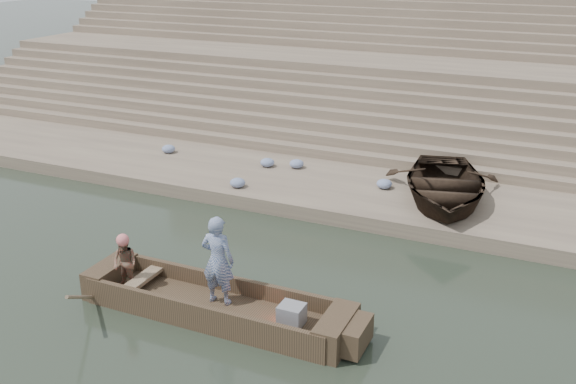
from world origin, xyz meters
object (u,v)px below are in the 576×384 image
Objects in this scene: main_rowboat at (215,310)px; standing_man at (218,260)px; television at (291,315)px; beached_rowboat at (444,185)px; rowing_man at (125,263)px.

main_rowboat is 2.71× the size of standing_man.
standing_man is 4.02× the size of television.
beached_rowboat reaches higher than television.
standing_man reaches higher than television.
main_rowboat is at bearing 180.00° from television.
television is 0.10× the size of beached_rowboat.
rowing_man reaches higher than main_rowboat.
rowing_man is 3.67m from television.
television is at bearing 7.98° from rowing_man.
main_rowboat is 1.04m from standing_man.
rowing_man is at bearing 4.87° from standing_man.
standing_man is at bearing 81.70° from main_rowboat.
beached_rowboat is at bearing 60.54° from rowing_man.
rowing_man reaches higher than beached_rowboat.
beached_rowboat is (5.00, 7.17, 0.06)m from rowing_man.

